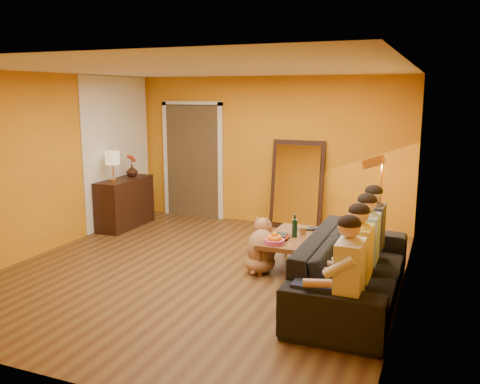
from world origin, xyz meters
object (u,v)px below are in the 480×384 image
at_px(wine_bottle, 295,226).
at_px(coffee_table, 292,251).
at_px(person_mid_left, 359,262).
at_px(person_far_right, 373,235).
at_px(tumbler, 303,231).
at_px(sideboard, 125,203).
at_px(mirror_frame, 297,184).
at_px(floor_lamp, 380,209).
at_px(person_mid_right, 367,247).
at_px(laptop, 311,230).
at_px(sofa, 353,269).
at_px(dog, 262,245).
at_px(table_lamp, 113,167).
at_px(person_far_left, 349,280).
at_px(vase, 132,171).

bearing_deg(wine_bottle, coffee_table, 135.00).
xyz_separation_m(person_mid_left, person_far_right, (0.00, 1.10, 0.00)).
distance_m(coffee_table, tumbler, 0.31).
height_order(sideboard, tumbler, sideboard).
height_order(mirror_frame, floor_lamp, mirror_frame).
bearing_deg(person_mid_right, person_far_right, 90.00).
xyz_separation_m(floor_lamp, tumbler, (-0.94, -0.60, -0.25)).
bearing_deg(mirror_frame, laptop, -67.53).
height_order(sofa, laptop, sofa).
height_order(dog, laptop, dog).
height_order(table_lamp, person_far_right, table_lamp).
relative_size(sideboard, floor_lamp, 0.82).
bearing_deg(sideboard, person_far_left, -32.18).
relative_size(coffee_table, person_mid_right, 1.00).
bearing_deg(coffee_table, tumbler, 45.52).
xyz_separation_m(coffee_table, person_far_left, (1.09, -1.86, 0.40)).
xyz_separation_m(coffee_table, vase, (-3.28, 1.13, 0.74)).
bearing_deg(coffee_table, sideboard, 165.41).
height_order(laptop, vase, vase).
height_order(person_mid_left, wine_bottle, person_mid_left).
bearing_deg(person_far_left, person_mid_left, 90.00).
relative_size(coffee_table, vase, 5.83).
distance_m(sofa, person_far_right, 0.71).
height_order(person_mid_left, vase, person_mid_left).
height_order(table_lamp, laptop, table_lamp).
bearing_deg(laptop, person_far_left, -97.84).
bearing_deg(tumbler, floor_lamp, 32.70).
distance_m(mirror_frame, tumbler, 1.96).
bearing_deg(person_mid_left, mirror_frame, 115.72).
relative_size(person_far_right, tumbler, 11.15).
xyz_separation_m(table_lamp, wine_bottle, (3.33, -0.63, -0.53)).
height_order(sideboard, sofa, sideboard).
distance_m(sofa, person_mid_right, 0.29).
xyz_separation_m(sideboard, person_far_right, (4.37, -1.10, 0.18)).
height_order(table_lamp, sofa, table_lamp).
distance_m(person_far_left, tumbler, 2.21).
bearing_deg(laptop, floor_lamp, -7.28).
xyz_separation_m(person_mid_right, wine_bottle, (-1.04, 0.71, -0.03)).
relative_size(mirror_frame, tumbler, 13.89).
bearing_deg(wine_bottle, person_far_right, -8.99).
xyz_separation_m(coffee_table, person_mid_right, (1.09, -0.76, 0.40)).
xyz_separation_m(table_lamp, coffee_table, (3.28, -0.58, -0.90)).
relative_size(sofa, wine_bottle, 8.17).
height_order(person_far_left, person_mid_left, same).
height_order(dog, person_mid_left, person_mid_left).
bearing_deg(sofa, person_far_left, -172.59).
xyz_separation_m(sofa, coffee_table, (-0.96, 0.86, -0.16)).
height_order(coffee_table, floor_lamp, floor_lamp).
height_order(person_far_left, laptop, person_far_left).
bearing_deg(mirror_frame, vase, -163.43).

